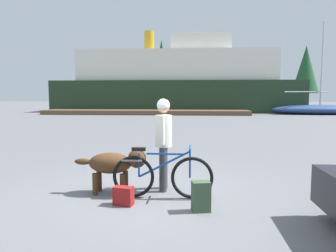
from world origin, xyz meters
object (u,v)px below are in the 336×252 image
(person_cyclist, at_px, (163,135))
(ferry_boat, at_px, (178,83))
(bicycle, at_px, (162,176))
(dog, at_px, (115,164))
(sailboat_moored, at_px, (320,109))
(backpack, at_px, (201,196))
(handbag_pannier, at_px, (123,196))

(person_cyclist, bearing_deg, ferry_boat, 92.31)
(bicycle, bearing_deg, ferry_boat, 92.31)
(dog, bearing_deg, sailboat_moored, 62.21)
(backpack, bearing_deg, sailboat_moored, 65.79)
(bicycle, xyz_separation_m, dog, (-0.89, 0.19, 0.16))
(backpack, xyz_separation_m, ferry_boat, (-1.91, 31.23, 2.90))
(backpack, height_order, sailboat_moored, sailboat_moored)
(handbag_pannier, xyz_separation_m, ferry_boat, (-0.63, 31.05, 2.98))
(person_cyclist, bearing_deg, handbag_pannier, -122.75)
(dog, relative_size, ferry_boat, 0.05)
(dog, relative_size, sailboat_moored, 0.16)
(dog, distance_m, handbag_pannier, 0.79)
(ferry_boat, relative_size, sailboat_moored, 2.98)
(bicycle, bearing_deg, sailboat_moored, 64.02)
(bicycle, height_order, handbag_pannier, bicycle)
(dog, xyz_separation_m, ferry_boat, (-0.34, 30.43, 2.58))
(backpack, relative_size, ferry_boat, 0.02)
(bicycle, bearing_deg, dog, 167.70)
(handbag_pannier, height_order, sailboat_moored, sailboat_moored)
(bicycle, xyz_separation_m, backpack, (0.68, -0.60, -0.16))
(person_cyclist, height_order, dog, person_cyclist)
(person_cyclist, bearing_deg, dog, -161.68)
(dog, bearing_deg, ferry_boat, 90.64)
(bicycle, relative_size, handbag_pannier, 5.61)
(handbag_pannier, distance_m, sailboat_moored, 28.62)
(backpack, distance_m, handbag_pannier, 1.29)
(backpack, bearing_deg, person_cyclist, 122.72)
(handbag_pannier, bearing_deg, bicycle, 35.17)
(person_cyclist, xyz_separation_m, sailboat_moored, (12.27, 24.66, -0.58))
(person_cyclist, xyz_separation_m, handbag_pannier, (-0.58, -0.91, -0.91))
(person_cyclist, distance_m, ferry_boat, 30.24)
(handbag_pannier, distance_m, ferry_boat, 31.20)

